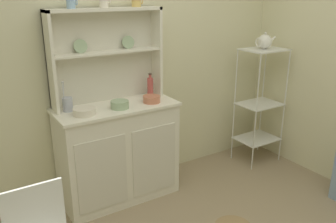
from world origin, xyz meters
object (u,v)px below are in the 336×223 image
at_px(hutch_cabinet, 118,152).
at_px(porcelain_teapot, 265,42).
at_px(jam_bottle, 150,87).
at_px(bowl_mixing_large, 84,111).
at_px(hutch_shelf_unit, 105,49).
at_px(cup_sky_0, 71,3).
at_px(bakers_rack, 260,97).
at_px(utensil_jar, 68,104).

relative_size(hutch_cabinet, porcelain_teapot, 4.36).
bearing_deg(jam_bottle, bowl_mixing_large, -166.62).
distance_m(hutch_cabinet, hutch_shelf_unit, 0.88).
relative_size(hutch_cabinet, hutch_shelf_unit, 1.07).
bearing_deg(hutch_shelf_unit, cup_sky_0, -171.01).
xyz_separation_m(hutch_shelf_unit, jam_bottle, (0.38, -0.08, -0.36)).
height_order(bakers_rack, cup_sky_0, cup_sky_0).
xyz_separation_m(hutch_cabinet, bowl_mixing_large, (-0.30, -0.07, 0.44)).
bearing_deg(jam_bottle, utensil_jar, -179.38).
bearing_deg(hutch_cabinet, porcelain_teapot, -4.08).
relative_size(bowl_mixing_large, jam_bottle, 0.83).
xyz_separation_m(bakers_rack, jam_bottle, (-1.19, 0.20, 0.24)).
distance_m(cup_sky_0, utensil_jar, 0.77).
height_order(hutch_cabinet, cup_sky_0, cup_sky_0).
height_order(bowl_mixing_large, utensil_jar, utensil_jar).
distance_m(hutch_shelf_unit, bakers_rack, 1.70).
xyz_separation_m(bakers_rack, utensil_jar, (-1.94, 0.19, 0.21)).
relative_size(bakers_rack, utensil_jar, 4.93).
xyz_separation_m(bowl_mixing_large, utensil_jar, (-0.08, 0.15, 0.03)).
bearing_deg(bowl_mixing_large, jam_bottle, 13.38).
bearing_deg(porcelain_teapot, bakers_rack, 0.00).
relative_size(hutch_shelf_unit, porcelain_teapot, 4.07).
height_order(hutch_cabinet, porcelain_teapot, porcelain_teapot).
bearing_deg(porcelain_teapot, utensil_jar, 174.42).
xyz_separation_m(utensil_jar, porcelain_teapot, (1.94, -0.19, 0.36)).
bearing_deg(porcelain_teapot, cup_sky_0, 172.72).
bearing_deg(hutch_shelf_unit, porcelain_teapot, -10.01).
height_order(cup_sky_0, bowl_mixing_large, cup_sky_0).
xyz_separation_m(cup_sky_0, porcelain_teapot, (1.83, -0.23, -0.39)).
bearing_deg(utensil_jar, bakers_rack, -5.58).
height_order(hutch_cabinet, jam_bottle, jam_bottle).
bearing_deg(cup_sky_0, bowl_mixing_large, -98.52).
height_order(bowl_mixing_large, jam_bottle, jam_bottle).
bearing_deg(bowl_mixing_large, hutch_shelf_unit, 38.77).
bearing_deg(hutch_cabinet, bowl_mixing_large, -166.10).
xyz_separation_m(hutch_cabinet, bakers_rack, (1.56, -0.11, 0.27)).
bearing_deg(jam_bottle, bakers_rack, -9.43).
distance_m(hutch_cabinet, utensil_jar, 0.61).
relative_size(bowl_mixing_large, porcelain_teapot, 0.75).
height_order(hutch_cabinet, utensil_jar, utensil_jar).
distance_m(utensil_jar, porcelain_teapot, 1.98).
bearing_deg(hutch_shelf_unit, hutch_cabinet, -90.00).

